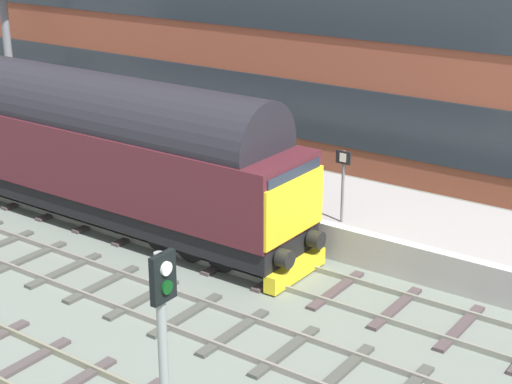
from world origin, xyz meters
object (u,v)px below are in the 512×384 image
at_px(diesel_locomotive, 43,131).
at_px(signal_post_near, 165,376).
at_px(waiting_passenger, 145,126).
at_px(platform_number_sign, 343,175).

height_order(diesel_locomotive, signal_post_near, signal_post_near).
relative_size(diesel_locomotive, waiting_passenger, 11.96).
bearing_deg(waiting_passenger, platform_number_sign, 141.29).
xyz_separation_m(diesel_locomotive, waiting_passenger, (3.71, -0.92, -0.50)).
relative_size(signal_post_near, platform_number_sign, 2.43).
xyz_separation_m(signal_post_near, platform_number_sign, (11.09, 3.43, -0.71)).
bearing_deg(signal_post_near, platform_number_sign, 17.20).
bearing_deg(platform_number_sign, signal_post_near, -162.80).
bearing_deg(signal_post_near, waiting_passenger, 44.06).
relative_size(diesel_locomotive, signal_post_near, 3.93).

